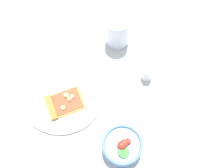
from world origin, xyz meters
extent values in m
plane|color=#B2B7BC|center=(0.00, 0.00, 0.00)|extent=(2.40, 2.40, 0.00)
cylinder|color=white|center=(0.00, -0.03, 0.01)|extent=(0.27, 0.27, 0.01)
cube|color=gold|center=(0.04, -0.04, 0.02)|extent=(0.11, 0.13, 0.01)
cube|color=#A36B2D|center=(0.02, -0.08, 0.02)|extent=(0.08, 0.05, 0.02)
cube|color=red|center=(0.04, -0.04, 0.02)|extent=(0.10, 0.11, 0.00)
sphere|color=#F2D87F|center=(0.04, -0.02, 0.03)|extent=(0.01, 0.01, 0.01)
sphere|color=#F2D87F|center=(0.05, -0.06, 0.03)|extent=(0.01, 0.01, 0.01)
sphere|color=#EAD172|center=(0.04, -0.03, 0.03)|extent=(0.01, 0.01, 0.01)
sphere|color=#F2D87F|center=(0.02, -0.03, 0.03)|extent=(0.02, 0.02, 0.02)
cylinder|color=#4C7299|center=(0.25, -0.01, 0.03)|extent=(0.12, 0.12, 0.05)
torus|color=#4C7299|center=(0.25, -0.01, 0.05)|extent=(0.12, 0.12, 0.01)
sphere|color=red|center=(0.25, 0.00, 0.06)|extent=(0.02, 0.02, 0.02)
sphere|color=red|center=(0.26, 0.01, 0.06)|extent=(0.02, 0.02, 0.02)
sphere|color=red|center=(0.25, -0.01, 0.06)|extent=(0.02, 0.02, 0.02)
cylinder|color=#388433|center=(0.27, -0.02, 0.06)|extent=(0.05, 0.05, 0.01)
cylinder|color=silver|center=(-0.02, 0.23, 0.06)|extent=(0.08, 0.08, 0.13)
cylinder|color=#592D0F|center=(-0.02, 0.23, 0.05)|extent=(0.07, 0.07, 0.10)
cube|color=white|center=(-0.02, 0.22, 0.09)|extent=(0.02, 0.02, 0.02)
cube|color=white|center=(-0.03, 0.25, 0.09)|extent=(0.02, 0.02, 0.02)
cylinder|color=silver|center=(0.14, 0.21, 0.03)|extent=(0.03, 0.03, 0.06)
cone|color=silver|center=(0.14, 0.21, 0.07)|extent=(0.03, 0.03, 0.01)
camera|label=1|loc=(0.33, -0.12, 0.87)|focal=46.66mm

